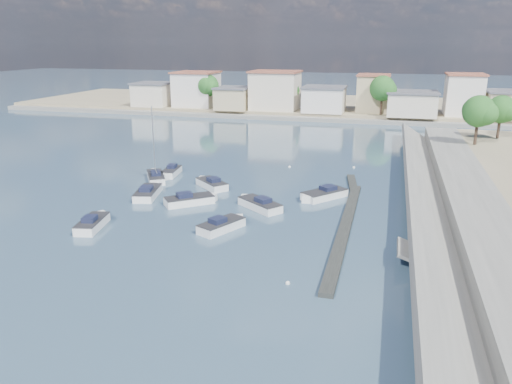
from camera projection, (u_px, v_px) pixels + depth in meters
ground at (317, 154)px, 73.60m from camera, size 400.00×400.00×0.00m
seawall_walkway at (481, 219)px, 43.76m from camera, size 5.00×90.00×1.80m
breakwater at (347, 217)px, 46.59m from camera, size 2.00×31.02×0.35m
far_shore_land at (349, 106)px, 121.43m from camera, size 160.00×40.00×1.40m
far_shore_quay at (340, 120)px, 102.12m from camera, size 160.00×2.50×0.80m
far_town at (396, 96)px, 103.58m from camera, size 113.01×12.80×8.35m
shore_trees at (383, 94)px, 95.67m from camera, size 74.56×38.32×7.92m
motorboat_a at (93, 223)px, 44.33m from camera, size 2.54×4.97×1.48m
motorboat_b at (223, 225)px, 43.83m from camera, size 3.56×4.85×1.48m
motorboat_c at (258, 204)px, 49.46m from camera, size 5.08×4.54×1.48m
motorboat_d at (322, 195)px, 52.43m from camera, size 4.78×5.19×1.48m
motorboat_e at (148, 193)px, 53.35m from camera, size 3.05×5.69×1.48m
motorboat_f at (211, 184)px, 56.56m from camera, size 4.60×4.40×1.48m
motorboat_g at (171, 173)px, 61.42m from camera, size 2.13×4.75×1.48m
motorboat_h at (192, 200)px, 50.73m from camera, size 5.00×4.61×1.48m
sailboat at (156, 177)px, 59.44m from camera, size 4.16×5.33×9.00m
mooring_buoys at (333, 204)px, 50.58m from camera, size 15.83×34.57×0.33m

